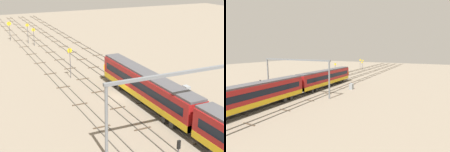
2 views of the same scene
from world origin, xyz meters
TOP-DOWN VIEW (x-y plane):
  - ground_plane at (0.00, 0.00)m, footprint 205.92×205.92m
  - track_near_foreground at (-0.00, -6.82)m, footprint 189.92×2.40m
  - track_with_train at (-0.00, -2.27)m, footprint 189.92×2.40m
  - track_middle at (-0.00, 2.27)m, footprint 189.92×2.40m
  - track_second_far at (-0.00, 6.82)m, footprint 189.92×2.40m
  - overhead_gantry at (-14.87, -0.31)m, footprint 0.40×19.46m
  - speed_sign_near_foreground at (50.65, 8.70)m, footprint 0.14×1.09m
  - speed_sign_mid_trackside at (41.57, 4.16)m, footprint 0.14×0.85m
  - speed_sign_far_trackside at (12.70, 3.99)m, footprint 0.14×0.88m
  - speed_sign_distant_end at (44.97, 4.96)m, footprint 0.14×0.83m
  - relay_cabinet at (-3.55, -10.02)m, footprint 1.17×0.86m

SIDE VIEW (x-z plane):
  - ground_plane at x=0.00m, z-range 0.00..0.00m
  - track_with_train at x=0.00m, z-range -0.01..0.15m
  - track_near_foreground at x=0.00m, z-range -0.01..0.15m
  - track_middle at x=0.00m, z-range -0.01..0.15m
  - track_second_far at x=0.00m, z-range -0.01..0.15m
  - relay_cabinet at x=-3.55m, z-range 0.00..1.55m
  - speed_sign_mid_trackside at x=41.57m, z-range 0.66..5.20m
  - speed_sign_distant_end at x=44.97m, z-range 0.69..5.96m
  - speed_sign_near_foreground at x=50.65m, z-range 0.91..6.11m
  - speed_sign_far_trackside at x=12.70m, z-range 0.77..6.39m
  - overhead_gantry at x=-14.87m, z-range 2.22..10.74m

